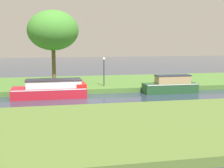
{
  "coord_description": "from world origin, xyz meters",
  "views": [
    {
      "loc": [
        -3.07,
        -23.5,
        4.4
      ],
      "look_at": [
        2.22,
        1.2,
        0.9
      ],
      "focal_mm": 50.72,
      "sensor_mm": 36.0,
      "label": 1
    }
  ],
  "objects_px": {
    "forest_narrowboat": "(171,85)",
    "red_barge": "(51,89)",
    "willow_tree_centre": "(53,30)",
    "lamp_post": "(104,68)"
  },
  "relations": [
    {
      "from": "forest_narrowboat",
      "to": "red_barge",
      "type": "bearing_deg",
      "value": -180.0
    },
    {
      "from": "forest_narrowboat",
      "to": "willow_tree_centre",
      "type": "distance_m",
      "value": 11.38
    },
    {
      "from": "willow_tree_centre",
      "to": "red_barge",
      "type": "bearing_deg",
      "value": -94.92
    },
    {
      "from": "lamp_post",
      "to": "willow_tree_centre",
      "type": "bearing_deg",
      "value": 158.77
    },
    {
      "from": "forest_narrowboat",
      "to": "lamp_post",
      "type": "distance_m",
      "value": 5.98
    },
    {
      "from": "willow_tree_centre",
      "to": "forest_narrowboat",
      "type": "bearing_deg",
      "value": -23.76
    },
    {
      "from": "willow_tree_centre",
      "to": "lamp_post",
      "type": "relative_size",
      "value": 2.66
    },
    {
      "from": "lamp_post",
      "to": "forest_narrowboat",
      "type": "bearing_deg",
      "value": -25.75
    },
    {
      "from": "red_barge",
      "to": "forest_narrowboat",
      "type": "height_order",
      "value": "forest_narrowboat"
    },
    {
      "from": "red_barge",
      "to": "lamp_post",
      "type": "height_order",
      "value": "lamp_post"
    }
  ]
}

